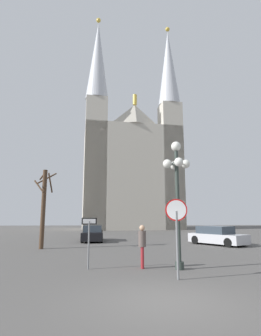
# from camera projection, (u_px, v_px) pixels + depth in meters

# --- Properties ---
(ground_plane) EXTENTS (120.00, 120.00, 0.00)m
(ground_plane) POSITION_uv_depth(u_px,v_px,m) (167.00, 302.00, 6.81)
(ground_plane) COLOR #514F4C
(cathedral) EXTENTS (17.51, 13.50, 36.94)m
(cathedral) POSITION_uv_depth(u_px,v_px,m) (131.00, 166.00, 48.24)
(cathedral) COLOR #BCB5A5
(cathedral) RESTS_ON ground
(stop_sign) EXTENTS (0.77, 0.12, 2.71)m
(stop_sign) POSITION_uv_depth(u_px,v_px,m) (177.00, 222.00, 9.46)
(stop_sign) COLOR slate
(stop_sign) RESTS_ON ground
(one_way_arrow_sign) EXTENTS (0.63, 0.11, 2.04)m
(one_way_arrow_sign) POSITION_uv_depth(u_px,v_px,m) (89.00, 236.00, 11.22)
(one_way_arrow_sign) COLOR slate
(one_way_arrow_sign) RESTS_ON ground
(street_lamp) EXTENTS (1.17, 1.17, 5.31)m
(street_lamp) POSITION_uv_depth(u_px,v_px,m) (177.00, 181.00, 11.54)
(street_lamp) COLOR #2D3833
(street_lamp) RESTS_ON ground
(bare_tree) EXTENTS (1.40, 1.48, 5.31)m
(bare_tree) POSITION_uv_depth(u_px,v_px,m) (43.00, 205.00, 18.39)
(bare_tree) COLOR #473323
(bare_tree) RESTS_ON ground
(parked_car_near_black) EXTENTS (1.85, 4.57, 1.36)m
(parked_car_near_black) POSITION_uv_depth(u_px,v_px,m) (93.00, 233.00, 23.71)
(parked_car_near_black) COLOR black
(parked_car_near_black) RESTS_ON ground
(parked_car_far_silver) EXTENTS (3.87, 4.56, 1.39)m
(parked_car_far_silver) POSITION_uv_depth(u_px,v_px,m) (217.00, 236.00, 20.52)
(parked_car_far_silver) COLOR #B7B7BC
(parked_car_far_silver) RESTS_ON ground
(pedestrian_walking) EXTENTS (0.32, 0.32, 1.74)m
(pedestrian_walking) POSITION_uv_depth(u_px,v_px,m) (142.00, 242.00, 11.34)
(pedestrian_walking) COLOR maroon
(pedestrian_walking) RESTS_ON ground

